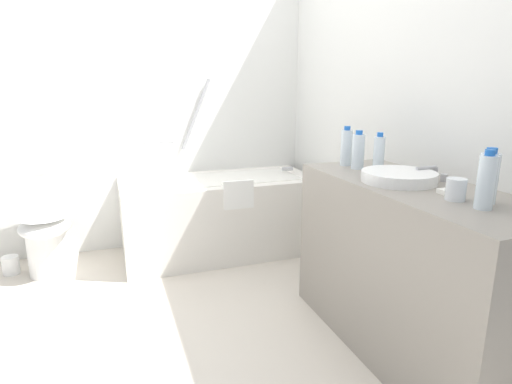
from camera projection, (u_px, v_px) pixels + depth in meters
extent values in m
plane|color=beige|center=(175.00, 335.00, 2.23)|extent=(3.80, 3.80, 0.00)
cube|color=silver|center=(138.00, 103.00, 3.27)|extent=(3.06, 0.10, 2.30)
cube|color=silver|center=(408.00, 109.00, 2.40)|extent=(0.10, 3.20, 2.30)
cube|color=silver|center=(220.00, 215.00, 3.30)|extent=(1.47, 0.68, 0.59)
cube|color=white|center=(219.00, 184.00, 3.24)|extent=(1.20, 0.49, 0.09)
cylinder|color=#A7A7AD|center=(287.00, 169.00, 3.40)|extent=(0.09, 0.03, 0.03)
cylinder|color=#A7A7AD|center=(196.00, 115.00, 3.37)|extent=(0.25, 0.03, 0.56)
cylinder|color=#A7A7AD|center=(158.00, 142.00, 3.32)|extent=(0.24, 0.03, 0.03)
cube|color=white|center=(238.00, 195.00, 2.95)|extent=(0.22, 0.03, 0.20)
cylinder|color=white|center=(48.00, 249.00, 2.92)|extent=(0.27, 0.27, 0.36)
ellipsoid|color=white|center=(45.00, 227.00, 2.83)|extent=(0.35, 0.39, 0.13)
ellipsoid|color=white|center=(43.00, 216.00, 2.82)|extent=(0.33, 0.37, 0.02)
cube|color=white|center=(44.00, 199.00, 3.00)|extent=(0.39, 0.17, 0.28)
cylinder|color=silver|center=(41.00, 178.00, 2.96)|extent=(0.03, 0.03, 0.01)
cube|color=gray|center=(409.00, 270.00, 2.03)|extent=(0.52, 1.33, 0.84)
cylinder|color=white|center=(399.00, 177.00, 1.98)|extent=(0.35, 0.35, 0.05)
cylinder|color=#ACACB1|center=(435.00, 173.00, 2.05)|extent=(0.02, 0.02, 0.06)
cylinder|color=#ACACB1|center=(426.00, 168.00, 2.03)|extent=(0.11, 0.02, 0.02)
cylinder|color=#ACACB1|center=(444.00, 178.00, 2.00)|extent=(0.03, 0.03, 0.04)
cylinder|color=#ACACB1|center=(426.00, 173.00, 2.11)|extent=(0.03, 0.03, 0.04)
cylinder|color=silver|center=(358.00, 152.00, 2.29)|extent=(0.07, 0.07, 0.19)
cylinder|color=blue|center=(359.00, 132.00, 2.26)|extent=(0.04, 0.04, 0.02)
cylinder|color=silver|center=(379.00, 154.00, 2.21)|extent=(0.06, 0.06, 0.18)
cylinder|color=blue|center=(380.00, 135.00, 2.19)|extent=(0.03, 0.03, 0.02)
cylinder|color=silver|center=(346.00, 148.00, 2.38)|extent=(0.06, 0.06, 0.20)
cylinder|color=blue|center=(347.00, 128.00, 2.35)|extent=(0.03, 0.03, 0.02)
cylinder|color=silver|center=(486.00, 183.00, 1.53)|extent=(0.06, 0.06, 0.20)
cylinder|color=blue|center=(490.00, 153.00, 1.51)|extent=(0.04, 0.04, 0.02)
cylinder|color=silver|center=(488.00, 179.00, 1.61)|extent=(0.07, 0.07, 0.19)
cylinder|color=blue|center=(492.00, 151.00, 1.58)|extent=(0.04, 0.04, 0.02)
cylinder|color=white|center=(456.00, 189.00, 1.67)|extent=(0.08, 0.08, 0.09)
cube|color=white|center=(450.00, 191.00, 1.77)|extent=(0.09, 0.06, 0.02)
cylinder|color=white|center=(11.00, 265.00, 2.94)|extent=(0.11, 0.11, 0.13)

